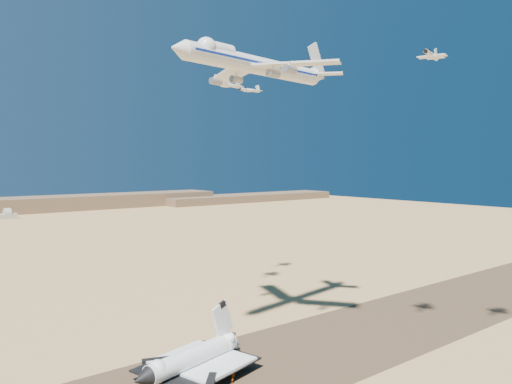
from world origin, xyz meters
TOP-DOWN VIEW (x-y plane):
  - ground at (0.00, 0.00)m, footprint 1200.00×1200.00m
  - runway at (0.00, 0.00)m, footprint 600.00×50.00m
  - ridgeline at (65.32, 527.31)m, footprint 960.00×90.00m
  - shuttle at (-11.99, 5.96)m, footprint 39.32×30.11m
  - carrier_747 at (16.91, 14.66)m, footprint 72.78×55.51m
  - crew_a at (-3.09, -1.74)m, footprint 0.65×0.76m
  - crew_b at (-3.39, -1.52)m, footprint 0.68×0.88m
  - crew_c at (-5.32, -4.15)m, footprint 1.06×1.09m
  - chase_jet_a at (49.27, -28.61)m, footprint 14.98×8.76m
  - chase_jet_c at (38.51, 58.59)m, footprint 15.79×9.18m
  - chase_jet_d at (60.59, 73.29)m, footprint 14.82×8.01m

SIDE VIEW (x-z plane):
  - ground at x=0.00m, z-range 0.00..0.00m
  - runway at x=0.00m, z-range 0.00..0.06m
  - crew_b at x=-3.39m, z-range 0.06..1.65m
  - crew_c at x=-5.32m, z-range 0.06..1.78m
  - crew_a at x=-3.09m, z-range 0.06..1.84m
  - shuttle at x=-11.99m, z-range -4.46..14.83m
  - ridgeline at x=65.32m, z-range -1.37..16.63m
  - carrier_747 at x=16.91m, z-range 83.15..101.22m
  - chase_jet_a at x=49.27m, z-range 90.48..94.31m
  - chase_jet_c at x=38.51m, z-range 91.14..95.16m
  - chase_jet_d at x=60.59m, z-range 92.84..96.53m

